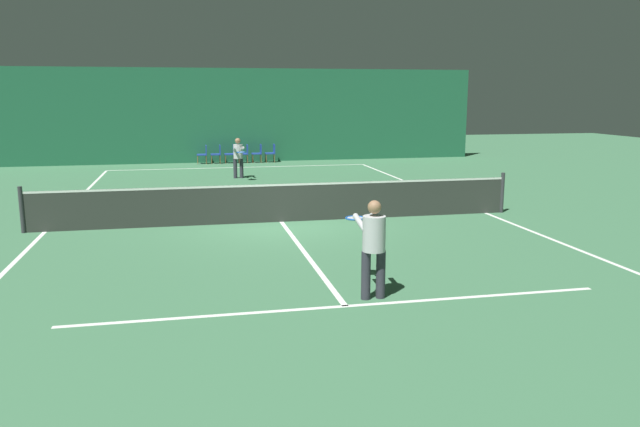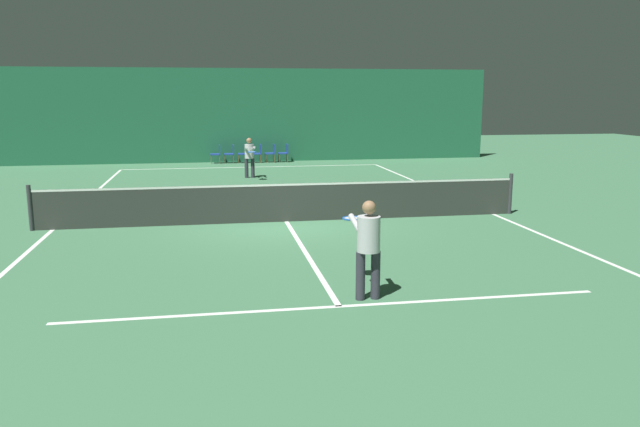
{
  "view_description": "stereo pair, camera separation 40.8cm",
  "coord_description": "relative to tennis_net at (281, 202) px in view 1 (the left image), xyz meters",
  "views": [
    {
      "loc": [
        -2.23,
        -15.01,
        3.13
      ],
      "look_at": [
        0.2,
        -3.64,
        0.89
      ],
      "focal_mm": 35.0,
      "sensor_mm": 36.0,
      "label": 1
    },
    {
      "loc": [
        -1.83,
        -15.09,
        3.13
      ],
      "look_at": [
        0.2,
        -3.64,
        0.89
      ],
      "focal_mm": 35.0,
      "sensor_mm": 36.0,
      "label": 2
    }
  ],
  "objects": [
    {
      "name": "ground_plane",
      "position": [
        0.0,
        0.0,
        -0.51
      ],
      "size": [
        60.0,
        60.0,
        0.0
      ],
      "primitive_type": "plane",
      "color": "#3D704C"
    },
    {
      "name": "backdrop_curtain",
      "position": [
        0.0,
        14.22,
        1.63
      ],
      "size": [
        23.0,
        0.12,
        4.28
      ],
      "color": "#1E5B3D",
      "rests_on": "ground"
    },
    {
      "name": "court_line_baseline_far",
      "position": [
        0.0,
        11.9,
        -0.51
      ],
      "size": [
        11.0,
        0.1,
        0.0
      ],
      "color": "white",
      "rests_on": "ground"
    },
    {
      "name": "court_line_service_far",
      "position": [
        0.0,
        6.4,
        -0.51
      ],
      "size": [
        8.25,
        0.1,
        0.0
      ],
      "color": "white",
      "rests_on": "ground"
    },
    {
      "name": "court_line_service_near",
      "position": [
        0.0,
        -6.4,
        -0.51
      ],
      "size": [
        8.25,
        0.1,
        0.0
      ],
      "color": "white",
      "rests_on": "ground"
    },
    {
      "name": "court_line_sideline_left",
      "position": [
        -5.5,
        0.0,
        -0.51
      ],
      "size": [
        0.1,
        23.8,
        0.0
      ],
      "color": "white",
      "rests_on": "ground"
    },
    {
      "name": "court_line_sideline_right",
      "position": [
        5.5,
        0.0,
        -0.51
      ],
      "size": [
        0.1,
        23.8,
        0.0
      ],
      "color": "white",
      "rests_on": "ground"
    },
    {
      "name": "court_line_centre",
      "position": [
        0.0,
        0.0,
        -0.51
      ],
      "size": [
        0.1,
        12.8,
        0.0
      ],
      "color": "white",
      "rests_on": "ground"
    },
    {
      "name": "tennis_net",
      "position": [
        0.0,
        0.0,
        0.0
      ],
      "size": [
        12.0,
        0.1,
        1.07
      ],
      "color": "#2D332D",
      "rests_on": "ground"
    },
    {
      "name": "player_near",
      "position": [
        0.51,
        -6.09,
        0.39
      ],
      "size": [
        0.41,
        1.31,
        1.55
      ],
      "rotation": [
        0.0,
        0.0,
        1.61
      ],
      "color": "#2D2D38",
      "rests_on": "ground"
    },
    {
      "name": "player_far",
      "position": [
        -0.35,
        8.38,
        0.37
      ],
      "size": [
        0.39,
        1.29,
        1.5
      ],
      "rotation": [
        0.0,
        0.0,
        -1.53
      ],
      "color": "#2D2D38",
      "rests_on": "ground"
    },
    {
      "name": "courtside_chair_0",
      "position": [
        -1.49,
        13.67,
        -0.03
      ],
      "size": [
        0.44,
        0.44,
        0.84
      ],
      "rotation": [
        0.0,
        0.0,
        -1.57
      ],
      "color": "brown",
      "rests_on": "ground"
    },
    {
      "name": "courtside_chair_1",
      "position": [
        -0.87,
        13.67,
        -0.03
      ],
      "size": [
        0.44,
        0.44,
        0.84
      ],
      "rotation": [
        0.0,
        0.0,
        -1.57
      ],
      "color": "brown",
      "rests_on": "ground"
    },
    {
      "name": "courtside_chair_2",
      "position": [
        -0.25,
        13.67,
        -0.03
      ],
      "size": [
        0.44,
        0.44,
        0.84
      ],
      "rotation": [
        0.0,
        0.0,
        -1.57
      ],
      "color": "brown",
      "rests_on": "ground"
    },
    {
      "name": "courtside_chair_3",
      "position": [
        0.37,
        13.67,
        -0.03
      ],
      "size": [
        0.44,
        0.44,
        0.84
      ],
      "rotation": [
        0.0,
        0.0,
        -1.57
      ],
      "color": "brown",
      "rests_on": "ground"
    },
    {
      "name": "courtside_chair_4",
      "position": [
        1.0,
        13.67,
        -0.03
      ],
      "size": [
        0.44,
        0.44,
        0.84
      ],
      "rotation": [
        0.0,
        0.0,
        -1.57
      ],
      "color": "brown",
      "rests_on": "ground"
    },
    {
      "name": "courtside_chair_5",
      "position": [
        1.62,
        13.67,
        -0.03
      ],
      "size": [
        0.44,
        0.44,
        0.84
      ],
      "rotation": [
        0.0,
        0.0,
        -1.57
      ],
      "color": "brown",
      "rests_on": "ground"
    }
  ]
}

